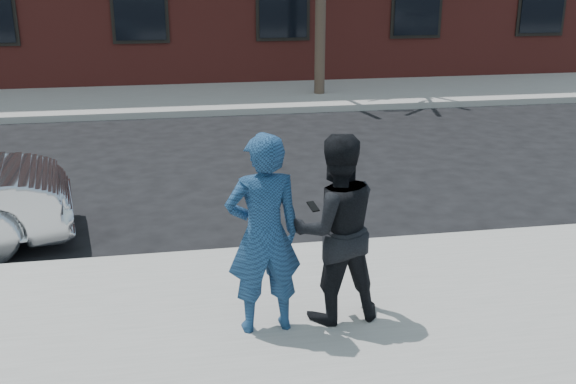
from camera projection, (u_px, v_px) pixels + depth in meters
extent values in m
plane|color=black|center=(98.00, 342.00, 6.13)|extent=(100.00, 100.00, 0.00)
cube|color=gray|center=(95.00, 350.00, 5.88)|extent=(50.00, 3.50, 0.15)
cube|color=#999691|center=(110.00, 264.00, 7.56)|extent=(50.00, 0.10, 0.15)
cube|color=gray|center=(139.00, 100.00, 16.60)|extent=(50.00, 3.50, 0.15)
cube|color=#999691|center=(136.00, 116.00, 14.92)|extent=(50.00, 0.10, 0.15)
cube|color=black|center=(283.00, 5.00, 18.13)|extent=(1.30, 0.06, 1.70)
cube|color=black|center=(543.00, 3.00, 19.38)|extent=(1.30, 0.06, 1.70)
cylinder|color=#3C2F23|center=(321.00, 8.00, 16.40)|extent=(0.26, 0.26, 4.20)
imported|color=navy|center=(264.00, 235.00, 5.80)|extent=(0.69, 0.48, 1.82)
cube|color=black|center=(252.00, 187.00, 5.88)|extent=(0.08, 0.13, 0.08)
imported|color=black|center=(335.00, 229.00, 6.02)|extent=(0.91, 0.74, 1.75)
cube|color=black|center=(313.00, 206.00, 6.09)|extent=(0.10, 0.15, 0.06)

